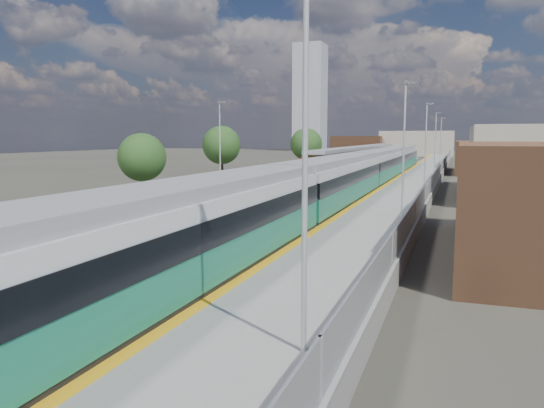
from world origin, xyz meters
The scene contains 11 objects.
ground centered at (0.00, 50.00, 0.00)m, with size 320.00×320.00×0.00m, color #47443A.
ballast_bed centered at (-2.25, 52.50, 0.03)m, with size 10.50×155.00×0.06m, color #565451.
tracks centered at (-1.65, 54.18, 0.11)m, with size 8.96×160.00×0.17m.
platform_right centered at (5.28, 52.49, 0.54)m, with size 4.70×155.00×8.52m.
platform_left centered at (-9.05, 52.49, 0.52)m, with size 4.30×155.00×8.52m.
buildings centered at (-18.12, 138.60, 10.70)m, with size 72.00×185.50×40.00m.
green_train centered at (1.50, 38.20, 2.40)m, with size 3.09×85.90×3.40m.
red_train centered at (-5.50, 78.30, 2.24)m, with size 3.01×60.93×3.80m.
tree_a centered at (-17.03, 32.30, 3.65)m, with size 4.28×4.28×5.80m.
tree_b centered at (-20.39, 56.31, 4.34)m, with size 5.09×5.09×6.90m.
tree_c centered at (-13.37, 72.95, 4.28)m, with size 5.02×5.02×6.80m.
Camera 1 is at (9.52, -8.28, 5.51)m, focal length 35.00 mm.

